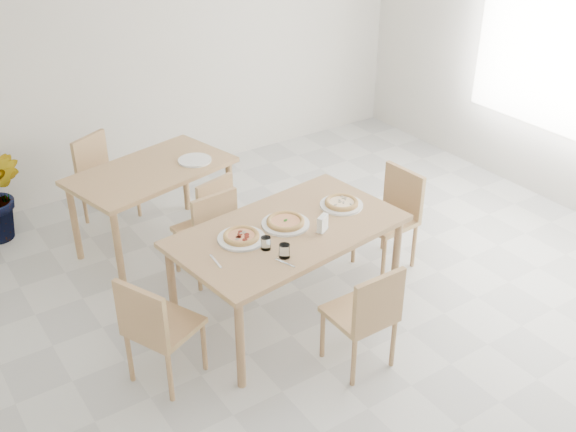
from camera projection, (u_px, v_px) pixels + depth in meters
main_table at (288, 237)px, 4.88m from camera, size 1.77×1.14×0.75m
chair_south at (367, 312)px, 4.45m from camera, size 0.40×0.40×0.81m
chair_north at (224, 219)px, 5.57m from camera, size 0.46×0.46×0.77m
chair_west at (155, 325)px, 4.32m from camera, size 0.54×0.54×0.82m
chair_east at (393, 211)px, 5.60m from camera, size 0.44×0.44×0.84m
plate_margherita at (286, 224)px, 4.88m from camera, size 0.35×0.35×0.02m
plate_mushroom at (341, 205)px, 5.14m from camera, size 0.33×0.33×0.02m
plate_pepperoni at (241, 239)px, 4.71m from camera, size 0.34×0.34×0.02m
pizza_margherita at (286, 221)px, 4.87m from camera, size 0.29×0.29×0.03m
pizza_mushroom at (342, 202)px, 5.12m from camera, size 0.33×0.33×0.03m
pizza_pepperoni at (241, 236)px, 4.70m from camera, size 0.26×0.26×0.03m
tumbler_a at (284, 251)px, 4.49m from camera, size 0.07×0.07×0.10m
tumbler_b at (266, 243)px, 4.58m from camera, size 0.07×0.07×0.09m
napkin_holder at (323, 224)px, 4.78m from camera, size 0.13×0.10×0.13m
fork_a at (216, 261)px, 4.47m from camera, size 0.03×0.19×0.01m
fork_b at (285, 263)px, 4.45m from camera, size 0.07×0.16×0.01m
second_table at (152, 179)px, 5.76m from camera, size 1.49×1.06×0.75m
chair_back_s at (209, 228)px, 5.40m from camera, size 0.44×0.44×0.82m
chair_back_n at (101, 173)px, 6.27m from camera, size 0.55×0.55×0.82m
plate_empty at (195, 160)px, 5.84m from camera, size 0.29×0.29×0.02m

